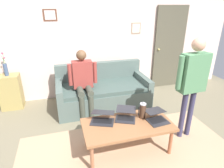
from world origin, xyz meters
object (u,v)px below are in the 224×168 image
(interior_door, at_px, (169,48))
(french_press, at_px, (143,111))
(laptop_left, at_px, (157,117))
(coffee_table, at_px, (127,126))
(laptop_center, at_px, (103,118))
(person_seated, at_px, (83,80))
(couch, at_px, (103,92))
(flower_vase, at_px, (5,68))
(laptop_right, at_px, (126,116))
(side_shelf, at_px, (11,92))
(person_standing, at_px, (193,77))

(interior_door, xyz_separation_m, french_press, (1.61, 1.99, -0.44))
(interior_door, xyz_separation_m, laptop_left, (1.43, 2.11, -0.52))
(coffee_table, bearing_deg, laptop_left, 175.75)
(laptop_center, bearing_deg, person_seated, -83.50)
(person_seated, bearing_deg, interior_door, -160.07)
(french_press, bearing_deg, couch, -77.94)
(couch, distance_m, flower_vase, 2.01)
(laptop_right, distance_m, flower_vase, 2.62)
(couch, height_order, coffee_table, couch)
(side_shelf, bearing_deg, couch, 167.23)
(interior_door, distance_m, laptop_center, 2.96)
(interior_door, xyz_separation_m, person_standing, (0.84, 2.02, 0.02))
(laptop_left, relative_size, laptop_center, 0.86)
(interior_door, bearing_deg, couch, 17.97)
(french_press, distance_m, flower_vase, 2.83)
(coffee_table, xyz_separation_m, laptop_center, (0.33, -0.17, 0.09))
(french_press, xyz_separation_m, side_shelf, (2.16, -1.79, -0.22))
(person_standing, bearing_deg, laptop_right, -4.63)
(couch, relative_size, side_shelf, 2.61)
(interior_door, bearing_deg, coffee_table, 47.93)
(interior_door, distance_m, laptop_right, 2.73)
(laptop_left, xyz_separation_m, person_standing, (-0.60, -0.10, 0.53))
(coffee_table, xyz_separation_m, laptop_right, (-0.02, -0.14, 0.09))
(person_standing, height_order, person_seated, person_standing)
(couch, height_order, flower_vase, flower_vase)
(side_shelf, height_order, flower_vase, flower_vase)
(laptop_right, relative_size, flower_vase, 0.90)
(couch, relative_size, french_press, 7.07)
(french_press, bearing_deg, laptop_right, -12.18)
(french_press, bearing_deg, laptop_center, -7.16)
(laptop_right, relative_size, french_press, 1.56)
(couch, xyz_separation_m, flower_vase, (1.87, -0.42, 0.58))
(laptop_center, bearing_deg, person_standing, 175.65)
(laptop_center, xyz_separation_m, flower_vase, (1.57, -1.72, 0.38))
(flower_vase, bearing_deg, coffee_table, 135.15)
(laptop_center, height_order, flower_vase, flower_vase)
(interior_door, bearing_deg, person_standing, 67.45)
(side_shelf, relative_size, flower_vase, 1.56)
(coffee_table, bearing_deg, side_shelf, -44.85)
(coffee_table, distance_m, laptop_center, 0.38)
(laptop_right, height_order, side_shelf, side_shelf)
(coffee_table, bearing_deg, person_seated, -69.99)
(interior_door, distance_m, person_seated, 2.49)
(couch, relative_size, coffee_table, 1.48)
(laptop_left, height_order, french_press, french_press)
(couch, distance_m, coffee_table, 1.47)
(coffee_table, distance_m, side_shelf, 2.67)
(coffee_table, distance_m, laptop_right, 0.17)
(side_shelf, bearing_deg, interior_door, -177.09)
(laptop_center, relative_size, laptop_right, 1.00)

